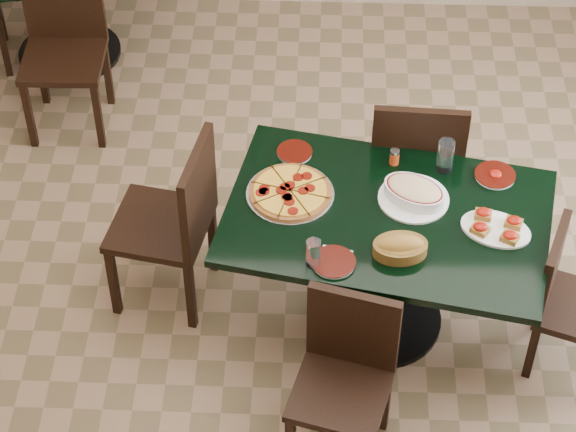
{
  "coord_description": "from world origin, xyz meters",
  "views": [
    {
      "loc": [
        0.01,
        -3.63,
        4.37
      ],
      "look_at": [
        -0.12,
        0.0,
        0.7
      ],
      "focal_mm": 70.0,
      "sensor_mm": 36.0,
      "label": 1
    }
  ],
  "objects_px": {
    "chair_near": "(346,370)",
    "pepperoni_pizza": "(290,192)",
    "chair_left": "(177,216)",
    "back_chair_near": "(64,38)",
    "lasagna_casserole": "(414,192)",
    "bruschetta_platter": "(496,227)",
    "chair_far": "(416,161)",
    "chair_right": "(567,296)",
    "main_table": "(385,242)",
    "bread_basket": "(400,247)"
  },
  "relations": [
    {
      "from": "main_table",
      "to": "bruschetta_platter",
      "type": "xyz_separation_m",
      "value": [
        0.48,
        -0.08,
        0.21
      ]
    },
    {
      "from": "back_chair_near",
      "to": "lasagna_casserole",
      "type": "height_order",
      "value": "back_chair_near"
    },
    {
      "from": "chair_right",
      "to": "bruschetta_platter",
      "type": "height_order",
      "value": "bruschetta_platter"
    },
    {
      "from": "bruschetta_platter",
      "to": "lasagna_casserole",
      "type": "bearing_deg",
      "value": 174.78
    },
    {
      "from": "chair_far",
      "to": "main_table",
      "type": "bearing_deg",
      "value": 77.15
    },
    {
      "from": "chair_far",
      "to": "back_chair_near",
      "type": "bearing_deg",
      "value": -22.85
    },
    {
      "from": "chair_far",
      "to": "chair_right",
      "type": "distance_m",
      "value": 1.03
    },
    {
      "from": "main_table",
      "to": "bread_basket",
      "type": "distance_m",
      "value": 0.33
    },
    {
      "from": "chair_right",
      "to": "lasagna_casserole",
      "type": "relative_size",
      "value": 2.27
    },
    {
      "from": "chair_near",
      "to": "bruschetta_platter",
      "type": "height_order",
      "value": "chair_near"
    },
    {
      "from": "chair_far",
      "to": "back_chair_near",
      "type": "relative_size",
      "value": 1.0
    },
    {
      "from": "lasagna_casserole",
      "to": "bread_basket",
      "type": "distance_m",
      "value": 0.35
    },
    {
      "from": "back_chair_near",
      "to": "chair_left",
      "type": "bearing_deg",
      "value": -61.19
    },
    {
      "from": "lasagna_casserole",
      "to": "bread_basket",
      "type": "bearing_deg",
      "value": -73.16
    },
    {
      "from": "chair_near",
      "to": "back_chair_near",
      "type": "bearing_deg",
      "value": 140.83
    },
    {
      "from": "lasagna_casserole",
      "to": "bruschetta_platter",
      "type": "relative_size",
      "value": 0.93
    },
    {
      "from": "chair_far",
      "to": "lasagna_casserole",
      "type": "bearing_deg",
      "value": 87.62
    },
    {
      "from": "chair_far",
      "to": "bread_basket",
      "type": "height_order",
      "value": "chair_far"
    },
    {
      "from": "chair_near",
      "to": "bruschetta_platter",
      "type": "relative_size",
      "value": 2.26
    },
    {
      "from": "chair_left",
      "to": "bread_basket",
      "type": "relative_size",
      "value": 3.78
    },
    {
      "from": "main_table",
      "to": "bread_basket",
      "type": "xyz_separation_m",
      "value": [
        0.05,
        -0.24,
        0.22
      ]
    },
    {
      "from": "main_table",
      "to": "lasagna_casserole",
      "type": "bearing_deg",
      "value": 51.27
    },
    {
      "from": "chair_right",
      "to": "main_table",
      "type": "bearing_deg",
      "value": 96.74
    },
    {
      "from": "chair_near",
      "to": "chair_left",
      "type": "xyz_separation_m",
      "value": [
        -0.81,
        0.83,
        0.07
      ]
    },
    {
      "from": "chair_near",
      "to": "back_chair_near",
      "type": "height_order",
      "value": "back_chair_near"
    },
    {
      "from": "chair_left",
      "to": "bruschetta_platter",
      "type": "height_order",
      "value": "chair_left"
    },
    {
      "from": "chair_near",
      "to": "pepperoni_pizza",
      "type": "xyz_separation_m",
      "value": [
        -0.27,
        0.79,
        0.29
      ]
    },
    {
      "from": "chair_far",
      "to": "chair_right",
      "type": "xyz_separation_m",
      "value": [
        0.67,
        -0.78,
        -0.11
      ]
    },
    {
      "from": "main_table",
      "to": "chair_far",
      "type": "relative_size",
      "value": 1.66
    },
    {
      "from": "chair_near",
      "to": "pepperoni_pizza",
      "type": "bearing_deg",
      "value": 123.67
    },
    {
      "from": "lasagna_casserole",
      "to": "chair_near",
      "type": "bearing_deg",
      "value": -81.85
    },
    {
      "from": "pepperoni_pizza",
      "to": "bruschetta_platter",
      "type": "distance_m",
      "value": 0.95
    },
    {
      "from": "pepperoni_pizza",
      "to": "lasagna_casserole",
      "type": "xyz_separation_m",
      "value": [
        0.57,
        -0.01,
        0.03
      ]
    },
    {
      "from": "chair_right",
      "to": "bread_basket",
      "type": "xyz_separation_m",
      "value": [
        -0.79,
        -0.04,
        0.35
      ]
    },
    {
      "from": "back_chair_near",
      "to": "lasagna_casserole",
      "type": "relative_size",
      "value": 2.77
    },
    {
      "from": "chair_far",
      "to": "chair_right",
      "type": "height_order",
      "value": "chair_far"
    },
    {
      "from": "pepperoni_pizza",
      "to": "lasagna_casserole",
      "type": "relative_size",
      "value": 1.16
    },
    {
      "from": "chair_far",
      "to": "pepperoni_pizza",
      "type": "height_order",
      "value": "chair_far"
    },
    {
      "from": "chair_left",
      "to": "pepperoni_pizza",
      "type": "bearing_deg",
      "value": 97.18
    },
    {
      "from": "chair_left",
      "to": "back_chair_near",
      "type": "xyz_separation_m",
      "value": [
        -0.8,
        1.4,
        0.0
      ]
    },
    {
      "from": "bread_basket",
      "to": "bruschetta_platter",
      "type": "distance_m",
      "value": 0.46
    },
    {
      "from": "chair_near",
      "to": "chair_left",
      "type": "relative_size",
      "value": 0.88
    },
    {
      "from": "back_chair_near",
      "to": "chair_right",
      "type": "bearing_deg",
      "value": -34.42
    },
    {
      "from": "lasagna_casserole",
      "to": "back_chair_near",
      "type": "bearing_deg",
      "value": 172.2
    },
    {
      "from": "chair_left",
      "to": "bread_basket",
      "type": "bearing_deg",
      "value": 80.67
    },
    {
      "from": "chair_left",
      "to": "bread_basket",
      "type": "distance_m",
      "value": 1.13
    },
    {
      "from": "chair_near",
      "to": "chair_left",
      "type": "height_order",
      "value": "chair_left"
    },
    {
      "from": "chair_near",
      "to": "back_chair_near",
      "type": "distance_m",
      "value": 2.75
    },
    {
      "from": "chair_right",
      "to": "chair_left",
      "type": "distance_m",
      "value": 1.87
    },
    {
      "from": "main_table",
      "to": "chair_far",
      "type": "xyz_separation_m",
      "value": [
        0.17,
        0.59,
        -0.02
      ]
    }
  ]
}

